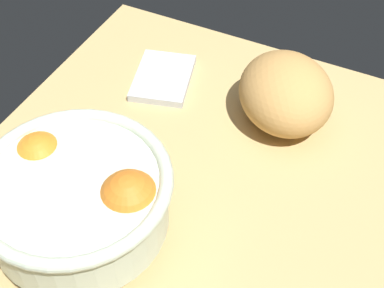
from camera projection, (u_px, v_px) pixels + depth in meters
ground_plane at (167, 209)px, 71.66cm from camera, size 72.49×56.57×3.00cm
fruit_bowl at (79, 197)px, 62.87cm from camera, size 22.49×22.49×11.29cm
bread_loaf at (286, 93)px, 77.44cm from camera, size 20.02×19.53×9.70cm
napkin_folded at (163, 78)px, 86.16cm from camera, size 13.24×11.13×1.23cm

